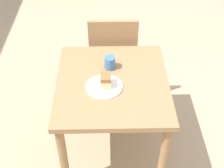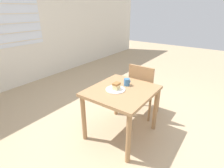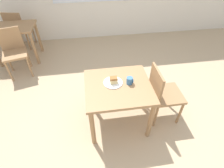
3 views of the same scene
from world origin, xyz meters
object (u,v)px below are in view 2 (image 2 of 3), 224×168
at_px(plate, 115,89).
at_px(chair_near_window, 144,88).
at_px(coffee_mug, 127,82).
at_px(dining_table_near, 121,97).
at_px(cake_slice, 116,86).

bearing_deg(plate, chair_near_window, -6.16).
xyz_separation_m(chair_near_window, coffee_mug, (-0.48, 0.03, 0.26)).
bearing_deg(coffee_mug, dining_table_near, -174.28).
xyz_separation_m(plate, coffee_mug, (0.21, -0.04, 0.04)).
xyz_separation_m(cake_slice, coffee_mug, (0.21, -0.03, -0.01)).
height_order(chair_near_window, coffee_mug, chair_near_window).
xyz_separation_m(dining_table_near, coffee_mug, (0.15, 0.02, 0.16)).
xyz_separation_m(dining_table_near, chair_near_window, (0.64, -0.02, -0.10)).
distance_m(plate, cake_slice, 0.05).
distance_m(dining_table_near, coffee_mug, 0.22).
relative_size(cake_slice, coffee_mug, 0.96).
xyz_separation_m(dining_table_near, plate, (-0.06, 0.06, 0.12)).
bearing_deg(coffee_mug, cake_slice, 171.22).
bearing_deg(chair_near_window, plate, 83.84).
relative_size(dining_table_near, coffee_mug, 8.76).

